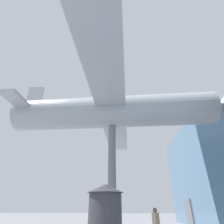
% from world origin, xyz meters
% --- Properties ---
extents(support_pylon_central, '(0.46, 0.46, 6.24)m').
position_xyz_m(support_pylon_central, '(0.00, 0.00, 3.12)').
color(support_pylon_central, slate).
rests_on(support_pylon_central, ground_plane).
extents(suspended_airplane, '(17.56, 14.47, 3.44)m').
position_xyz_m(suspended_airplane, '(0.00, 0.22, 7.30)').
color(suspended_airplane, '#93999E').
rests_on(suspended_airplane, support_pylon_central).
extents(visitor_person, '(0.45, 0.36, 1.62)m').
position_xyz_m(visitor_person, '(-1.05, 2.34, 0.93)').
color(visitor_person, '#383842').
rests_on(visitor_person, ground_plane).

